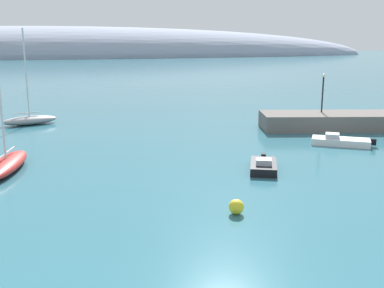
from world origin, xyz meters
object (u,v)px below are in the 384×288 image
(sailboat_red_outer_mooring, at_px, (6,164))
(motorboat_black_alongside_breakwater, at_px, (264,166))
(motorboat_white_foreground, at_px, (340,141))
(mooring_buoy_yellow, at_px, (236,207))
(harbor_lamp_post, at_px, (323,88))
(sailboat_grey_mid_mooring, at_px, (30,119))

(sailboat_red_outer_mooring, height_order, motorboat_black_alongside_breakwater, sailboat_red_outer_mooring)
(motorboat_white_foreground, distance_m, mooring_buoy_yellow, 19.61)
(motorboat_white_foreground, bearing_deg, harbor_lamp_post, -75.95)
(sailboat_red_outer_mooring, relative_size, motorboat_black_alongside_breakwater, 1.84)
(motorboat_white_foreground, xyz_separation_m, motorboat_black_alongside_breakwater, (-9.57, -6.15, -0.00))
(sailboat_grey_mid_mooring, distance_m, mooring_buoy_yellow, 33.01)
(sailboat_red_outer_mooring, bearing_deg, sailboat_grey_mid_mooring, -170.21)
(sailboat_grey_mid_mooring, height_order, harbor_lamp_post, sailboat_grey_mid_mooring)
(sailboat_grey_mid_mooring, xyz_separation_m, sailboat_red_outer_mooring, (0.58, -18.49, -0.09))
(motorboat_black_alongside_breakwater, relative_size, harbor_lamp_post, 1.07)
(motorboat_black_alongside_breakwater, distance_m, harbor_lamp_post, 18.55)
(sailboat_red_outer_mooring, relative_size, mooring_buoy_yellow, 9.59)
(motorboat_white_foreground, relative_size, mooring_buoy_yellow, 6.39)
(motorboat_black_alongside_breakwater, bearing_deg, harbor_lamp_post, 160.55)
(motorboat_white_foreground, bearing_deg, mooring_buoy_yellow, 73.86)
(sailboat_red_outer_mooring, relative_size, harbor_lamp_post, 1.97)
(harbor_lamp_post, bearing_deg, mooring_buoy_yellow, -127.02)
(motorboat_black_alongside_breakwater, bearing_deg, mooring_buoy_yellow, -9.80)
(sailboat_grey_mid_mooring, distance_m, harbor_lamp_post, 31.59)
(sailboat_grey_mid_mooring, xyz_separation_m, mooring_buoy_yellow, (14.07, -29.86, -0.18))
(motorboat_white_foreground, bearing_deg, sailboat_red_outer_mooring, 34.36)
(motorboat_white_foreground, height_order, harbor_lamp_post, harbor_lamp_post)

